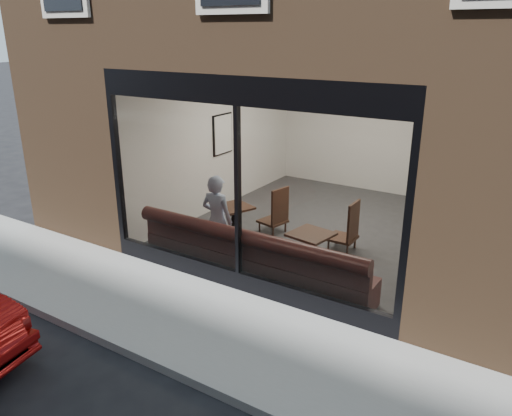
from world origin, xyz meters
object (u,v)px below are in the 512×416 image
Objects in this scene: banquette at (253,266)px; cafe_table_right at (311,234)px; cafe_table_left at (233,207)px; cafe_chair_right at (342,238)px; cafe_chair_left at (273,221)px; person at (217,220)px.

banquette is 6.57× the size of cafe_table_right.
cafe_chair_right is (1.79, 0.84, -0.50)m from cafe_table_left.
cafe_table_right is (1.76, -0.41, 0.00)m from cafe_table_left.
cafe_table_right is at bearing 88.79° from cafe_chair_right.
cafe_table_right reaches higher than cafe_chair_right.
cafe_chair_left is (0.30, 0.89, -0.50)m from cafe_table_left.
cafe_table_left reaches higher than banquette.
cafe_table_right is at bearing -12.96° from cafe_table_left.
person reaches higher than cafe_table_left.
cafe_chair_left is 0.98× the size of cafe_chair_right.
cafe_table_right is 1.31× the size of cafe_chair_left.
cafe_chair_right is (1.59, 1.61, -0.54)m from person.
banquette is 6.71× the size of cafe_table_left.
cafe_table_right is at bearing -169.81° from person.
cafe_table_right reaches higher than banquette.
cafe_table_left is 1.29× the size of cafe_chair_left.
cafe_chair_left is at bearing -96.32° from person.
banquette is 1.05m from cafe_table_right.
cafe_table_left is at bearing -77.97° from person.
banquette is at bearing 123.72° from cafe_chair_left.
person is at bearing -166.94° from cafe_table_right.
cafe_table_right is 2.02m from cafe_chair_left.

